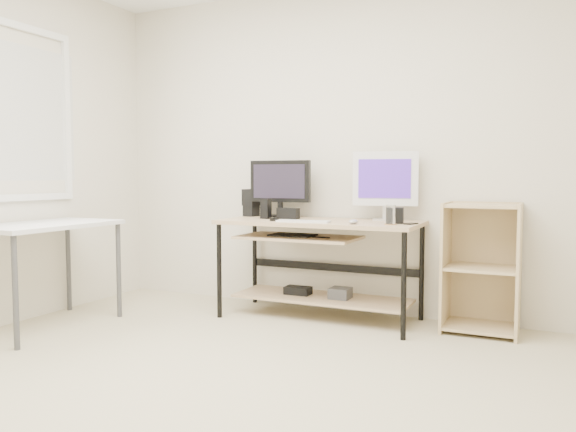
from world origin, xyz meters
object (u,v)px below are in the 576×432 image
at_px(side_table, 44,234).
at_px(black_monitor, 280,185).
at_px(shelf_unit, 482,267).
at_px(white_imac, 385,181).
at_px(audio_controller, 266,209).
at_px(desk, 317,248).

distance_m(side_table, black_monitor, 1.79).
height_order(side_table, shelf_unit, shelf_unit).
height_order(white_imac, audio_controller, white_imac).
bearing_deg(desk, black_monitor, 158.54).
xyz_separation_m(white_imac, audio_controller, (-0.89, -0.23, -0.22)).
distance_m(side_table, shelf_unit, 3.09).
bearing_deg(side_table, audio_controller, 39.73).
height_order(shelf_unit, black_monitor, black_monitor).
xyz_separation_m(shelf_unit, audio_controller, (-1.59, -0.19, 0.38)).
bearing_deg(white_imac, desk, -168.42).
bearing_deg(audio_controller, shelf_unit, 22.16).
distance_m(shelf_unit, black_monitor, 1.65).
bearing_deg(shelf_unit, desk, -172.23).
bearing_deg(audio_controller, white_imac, 29.96).
xyz_separation_m(desk, audio_controller, (-0.42, -0.03, 0.29)).
height_order(black_monitor, white_imac, white_imac).
bearing_deg(white_imac, shelf_unit, -14.84).
bearing_deg(side_table, shelf_unit, 23.33).
bearing_deg(shelf_unit, white_imac, 176.71).
bearing_deg(side_table, white_imac, 30.69).
distance_m(white_imac, audio_controller, 0.94).
bearing_deg(black_monitor, shelf_unit, -3.79).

